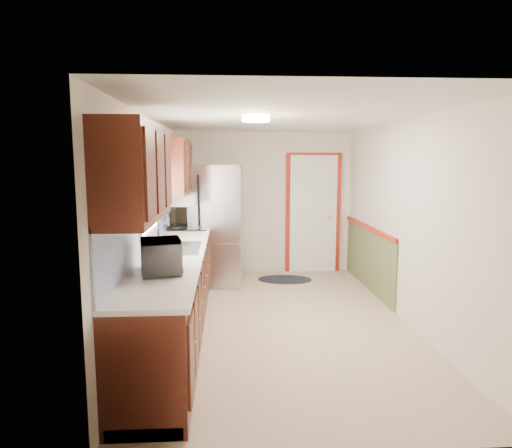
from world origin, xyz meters
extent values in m
cube|color=tan|center=(0.00, 0.00, 0.00)|extent=(3.20, 5.20, 0.12)
cube|color=white|center=(0.00, 0.00, 2.40)|extent=(3.20, 5.20, 0.12)
cube|color=silver|center=(0.00, 2.50, 1.20)|extent=(3.20, 0.10, 2.40)
cube|color=silver|center=(0.00, -2.50, 1.20)|extent=(3.20, 0.10, 2.40)
cube|color=silver|center=(-1.50, 0.00, 1.20)|extent=(0.10, 5.20, 2.40)
cube|color=silver|center=(1.50, 0.00, 1.20)|extent=(0.10, 5.20, 2.40)
cube|color=#3D160D|center=(-1.20, -0.30, 0.45)|extent=(0.60, 4.00, 0.90)
cube|color=white|center=(-1.19, -0.30, 0.92)|extent=(0.63, 4.00, 0.04)
cube|color=#5C7FE0|center=(-1.49, -0.30, 1.22)|extent=(0.02, 4.00, 0.55)
cube|color=#3D160D|center=(-1.32, -1.60, 1.83)|extent=(0.35, 1.40, 0.75)
cube|color=#3D160D|center=(-1.32, 1.10, 1.83)|extent=(0.35, 1.20, 0.75)
cube|color=white|center=(-1.49, -0.20, 1.62)|extent=(0.02, 1.00, 0.90)
cube|color=#BB4023|center=(-1.44, -0.20, 1.97)|extent=(0.05, 1.12, 0.24)
cube|color=#B7B7BC|center=(-1.19, -0.20, 0.95)|extent=(0.52, 0.82, 0.02)
cube|color=white|center=(-1.27, 1.15, 1.38)|extent=(0.45, 0.60, 0.15)
cube|color=maroon|center=(0.85, 2.47, 1.00)|extent=(0.94, 0.05, 2.08)
cube|color=white|center=(0.85, 2.44, 1.00)|extent=(0.80, 0.04, 2.00)
cube|color=#505831|center=(1.49, 1.35, 0.45)|extent=(0.02, 2.30, 0.90)
cube|color=maroon|center=(1.48, 1.35, 0.92)|extent=(0.04, 2.30, 0.06)
cylinder|color=#FFD88C|center=(-0.30, -0.20, 2.36)|extent=(0.30, 0.30, 0.06)
imported|color=white|center=(-1.20, -1.24, 1.11)|extent=(0.38, 0.55, 0.34)
cube|color=#B7B7BC|center=(-0.78, 1.75, 0.92)|extent=(0.86, 0.81, 1.85)
cylinder|color=black|center=(-1.03, 1.35, 0.83)|extent=(0.02, 0.02, 1.29)
ellipsoid|color=black|center=(0.30, 1.90, 0.01)|extent=(0.93, 0.67, 0.01)
cube|color=black|center=(-1.19, 1.40, 0.95)|extent=(0.55, 0.66, 0.02)
camera|label=1|loc=(-0.62, -5.22, 1.92)|focal=32.00mm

